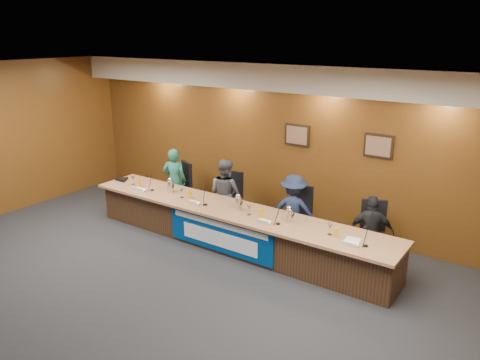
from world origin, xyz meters
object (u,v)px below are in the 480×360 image
object	(u,v)px
dais_body	(233,228)
carafe_right	(289,216)
office_chair_a	(178,190)
office_chair_b	(228,202)
banner	(219,235)
panelist_b	(225,193)
panelist_c	(293,211)
carafe_mid	(238,204)
carafe_left	(170,187)
panelist_d	(371,232)
office_chair_d	(373,238)
panelist_a	(175,181)
office_chair_c	(296,219)
speakerphone	(122,180)

from	to	relation	value
dais_body	carafe_right	size ratio (longest dim) A/B	26.47
office_chair_a	office_chair_b	bearing A→B (deg)	24.23
banner	panelist_b	bearing A→B (deg)	122.05
panelist_c	banner	bearing A→B (deg)	34.97
carafe_mid	office_chair_b	bearing A→B (deg)	135.42
dais_body	banner	distance (m)	0.42
dais_body	carafe_left	distance (m)	1.59
panelist_c	panelist_d	bearing A→B (deg)	163.10
panelist_b	office_chair_d	distance (m)	2.99
panelist_a	office_chair_c	size ratio (longest dim) A/B	2.96
dais_body	office_chair_a	xyz separation A→B (m)	(-2.03, 0.77, 0.13)
office_chair_a	dais_body	bearing A→B (deg)	3.40
panelist_c	office_chair_b	distance (m)	1.55
panelist_a	office_chair_c	world-z (taller)	panelist_a
office_chair_a	carafe_left	size ratio (longest dim) A/B	2.09
office_chair_c	speakerphone	world-z (taller)	speakerphone
carafe_left	banner	bearing A→B (deg)	-15.21
panelist_c	office_chair_a	distance (m)	2.90
dais_body	speakerphone	xyz separation A→B (m)	(-2.86, -0.04, 0.43)
panelist_d	office_chair_d	xyz separation A→B (m)	(0.00, 0.10, -0.14)
panelist_b	dais_body	bearing A→B (deg)	141.99
panelist_d	carafe_right	distance (m)	1.37
banner	office_chair_a	distance (m)	2.36
office_chair_d	carafe_right	size ratio (longest dim) A/B	2.12
carafe_right	panelist_a	bearing A→B (deg)	167.85
carafe_mid	carafe_right	size ratio (longest dim) A/B	1.02
panelist_a	office_chair_b	size ratio (longest dim) A/B	2.96
carafe_left	carafe_right	bearing A→B (deg)	-0.11
panelist_d	office_chair_d	size ratio (longest dim) A/B	2.59
panelist_a	office_chair_a	bearing A→B (deg)	-114.80
carafe_mid	dais_body	bearing A→B (deg)	170.14
panelist_a	office_chair_d	world-z (taller)	panelist_a
banner	carafe_left	world-z (taller)	carafe_left
panelist_b	carafe_right	size ratio (longest dim) A/B	6.18
panelist_b	office_chair_a	bearing A→B (deg)	2.42
carafe_mid	office_chair_d	bearing A→B (deg)	20.07
banner	panelist_a	bearing A→B (deg)	151.83
panelist_a	panelist_b	world-z (taller)	panelist_a
banner	office_chair_b	size ratio (longest dim) A/B	4.58
panelist_c	carafe_left	xyz separation A→B (m)	(-2.36, -0.68, 0.19)
banner	panelist_d	xyz separation A→B (m)	(2.30, 1.09, 0.24)
office_chair_b	office_chair_a	bearing A→B (deg)	174.57
office_chair_a	carafe_mid	world-z (taller)	carafe_mid
dais_body	panelist_d	size ratio (longest dim) A/B	4.82
office_chair_b	office_chair_d	world-z (taller)	same
office_chair_d	panelist_d	bearing A→B (deg)	-112.62
dais_body	panelist_a	xyz separation A→B (m)	(-2.03, 0.67, 0.36)
office_chair_c	carafe_right	size ratio (longest dim) A/B	2.12
office_chair_d	office_chair_c	bearing A→B (deg)	157.38
office_chair_a	panelist_d	bearing A→B (deg)	22.91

